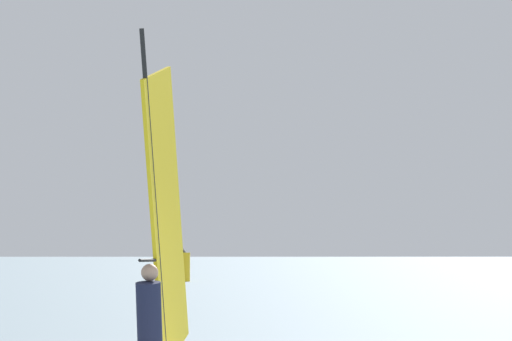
{
  "coord_description": "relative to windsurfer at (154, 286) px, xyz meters",
  "views": [
    {
      "loc": [
        4.16,
        -11.32,
        1.44
      ],
      "look_at": [
        -3.68,
        5.01,
        2.84
      ],
      "focal_mm": 77.2,
      "sensor_mm": 36.0,
      "label": 1
    }
  ],
  "objects": [
    {
      "name": "windsurfer",
      "position": [
        0.0,
        0.0,
        0.0
      ],
      "size": [
        1.37,
        3.59,
        4.35
      ],
      "rotation": [
        0.0,
        0.0,
        4.98
      ],
      "color": "white",
      "rests_on": "ground_plane"
    },
    {
      "name": "channel_buoy",
      "position": [
        -22.57,
        40.39,
        -0.11
      ],
      "size": [
        1.16,
        1.16,
        2.08
      ],
      "color": "yellow",
      "rests_on": "ground_plane"
    }
  ]
}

